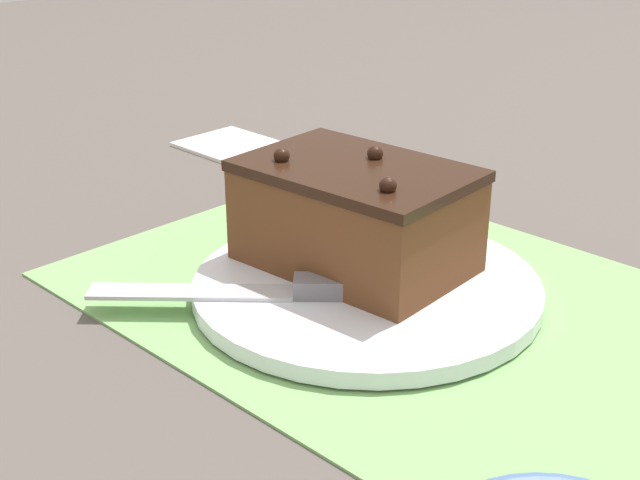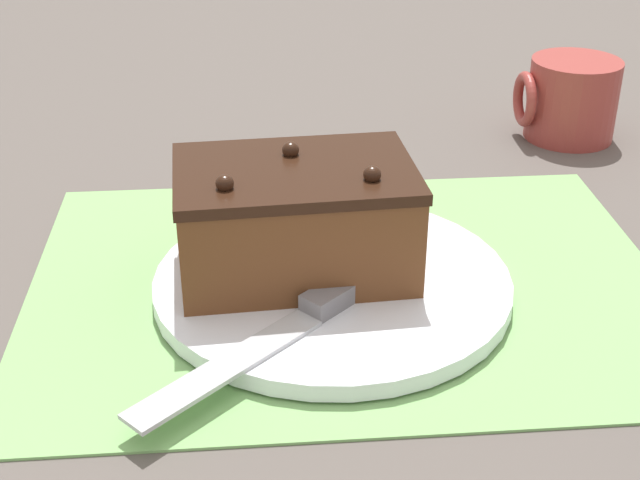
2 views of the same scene
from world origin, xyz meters
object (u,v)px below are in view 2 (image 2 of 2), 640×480
at_px(coffee_mug, 570,99).
at_px(chocolate_cake, 296,220).
at_px(cake_plate, 332,283).
at_px(serving_knife, 308,314).

bearing_deg(coffee_mug, chocolate_cake, 42.81).
bearing_deg(cake_plate, serving_knife, 68.74).
xyz_separation_m(cake_plate, serving_knife, (0.02, 0.06, 0.01)).
distance_m(serving_knife, coffee_mug, 0.44).
bearing_deg(serving_knife, chocolate_cake, -40.07).
height_order(cake_plate, serving_knife, serving_knife).
xyz_separation_m(chocolate_cake, coffee_mug, (-0.29, -0.27, -0.02)).
height_order(serving_knife, coffee_mug, coffee_mug).
bearing_deg(coffee_mug, cake_plate, 46.65).
distance_m(cake_plate, chocolate_cake, 0.05).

